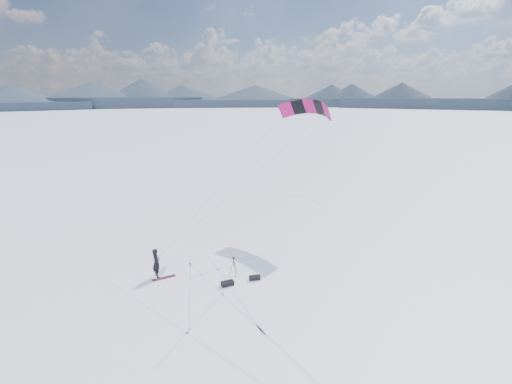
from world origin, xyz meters
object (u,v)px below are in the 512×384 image
gear_bag_a (227,283)px  gear_bag_b (255,278)px  tripod (234,264)px  snowkiter (157,277)px  snowboard (164,278)px

gear_bag_a → gear_bag_b: 1.79m
tripod → gear_bag_b: bearing=-73.2°
tripod → gear_bag_b: 1.56m
snowkiter → snowboard: snowkiter is taller
gear_bag_b → snowkiter: bearing=164.6°
snowboard → gear_bag_b: 5.66m
gear_bag_a → snowkiter: bearing=141.9°
snowkiter → tripod: (4.30, -2.13, 0.81)m
snowboard → tripod: 4.42m
gear_bag_a → snowboard: bearing=142.6°
snowkiter → snowboard: bearing=-144.1°
tripod → gear_bag_a: (-0.87, -0.95, -0.66)m
snowkiter → gear_bag_b: bearing=-127.1°
snowboard → snowkiter: bearing=130.2°
snowboard → tripod: tripod is taller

